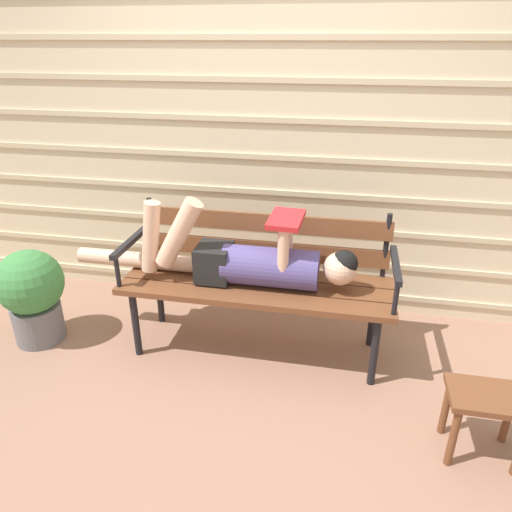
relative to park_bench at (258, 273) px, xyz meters
name	(u,v)px	position (x,y,z in m)	size (l,w,h in m)	color
ground_plane	(254,355)	(0.00, -0.14, -0.51)	(12.00, 12.00, 0.00)	#936B56
house_siding	(276,156)	(0.00, 0.60, 0.57)	(5.28, 0.08, 2.17)	beige
park_bench	(258,273)	(0.00, 0.00, 0.00)	(1.61, 0.51, 0.88)	brown
reclining_person	(245,260)	(-0.07, -0.07, 0.11)	(1.75, 0.26, 0.53)	#514784
footstool	(486,408)	(1.19, -0.67, -0.24)	(0.36, 0.25, 0.35)	brown
potted_plant	(32,292)	(-1.41, -0.23, -0.16)	(0.41, 0.41, 0.62)	slate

